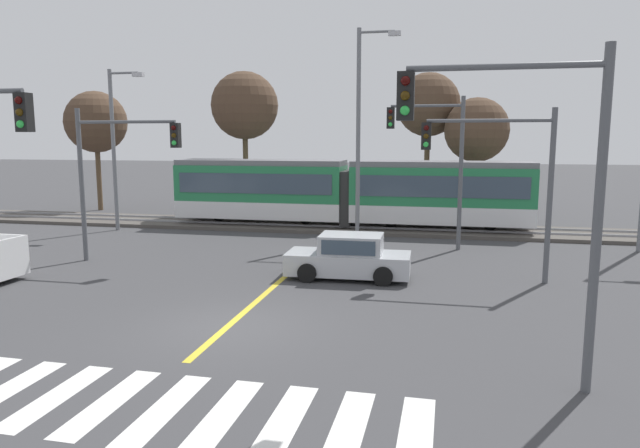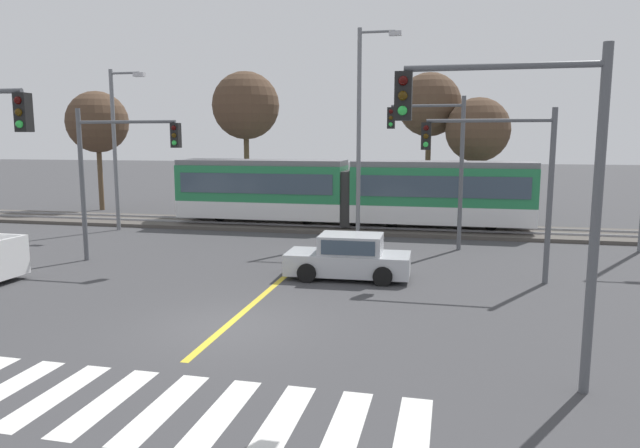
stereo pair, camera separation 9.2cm
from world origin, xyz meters
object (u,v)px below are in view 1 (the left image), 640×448
object	(u,v)px
street_lamp_west	(116,141)
street_lamp_centre	(362,124)
traffic_light_mid_left	(115,161)
bare_tree_far_east	(477,130)
light_rail_tram	(348,190)
bare_tree_far_west	(96,122)
traffic_light_mid_right	(503,166)
bare_tree_west	(245,106)
sedan_crossing	(349,258)
traffic_light_far_right	(437,150)
traffic_light_near_right	(530,166)
bare_tree_east	(428,105)

from	to	relation	value
street_lamp_west	street_lamp_centre	distance (m)	12.68
traffic_light_mid_left	bare_tree_far_east	world-z (taller)	bare_tree_far_east
street_lamp_west	light_rail_tram	bearing A→B (deg)	13.78
light_rail_tram	bare_tree_far_west	distance (m)	18.47
traffic_light_mid_right	bare_tree_west	distance (m)	19.58
street_lamp_centre	street_lamp_west	bearing A→B (deg)	179.45
street_lamp_west	bare_tree_far_east	bearing A→B (deg)	21.62
sedan_crossing	traffic_light_mid_right	distance (m)	5.93
traffic_light_mid_left	bare_tree_far_east	size ratio (longest dim) A/B	0.83
sedan_crossing	bare_tree_west	world-z (taller)	bare_tree_west
traffic_light_mid_right	traffic_light_far_right	xyz separation A→B (m)	(-2.21, 5.31, 0.42)
traffic_light_mid_left	traffic_light_near_right	world-z (taller)	traffic_light_near_right
street_lamp_centre	bare_tree_west	world-z (taller)	street_lamp_centre
light_rail_tram	bare_tree_east	bearing A→B (deg)	56.21
traffic_light_mid_right	traffic_light_far_right	world-z (taller)	traffic_light_far_right
traffic_light_far_right	bare_tree_east	xyz separation A→B (m)	(-0.70, 10.33, 2.44)
traffic_light_mid_left	bare_tree_west	xyz separation A→B (m)	(0.35, 13.69, 2.79)
traffic_light_mid_left	street_lamp_centre	size ratio (longest dim) A/B	0.61
bare_tree_west	bare_tree_far_east	bearing A→B (deg)	2.46
traffic_light_near_right	bare_tree_east	xyz separation A→B (m)	(-2.53, 24.14, 2.46)
street_lamp_centre	light_rail_tram	bearing A→B (deg)	110.32
bare_tree_far_west	traffic_light_mid_right	bearing A→B (deg)	-30.67
traffic_light_mid_left	bare_tree_far_east	xyz separation A→B (m)	(13.95, 14.27, 1.31)
light_rail_tram	traffic_light_near_right	world-z (taller)	traffic_light_near_right
traffic_light_mid_right	bare_tree_east	world-z (taller)	bare_tree_east
traffic_light_mid_left	traffic_light_mid_right	distance (m)	14.08
traffic_light_far_right	street_lamp_centre	world-z (taller)	street_lamp_centre
street_lamp_west	bare_tree_east	size ratio (longest dim) A/B	0.95
traffic_light_mid_left	traffic_light_mid_right	size ratio (longest dim) A/B	1.03
traffic_light_mid_left	bare_tree_east	world-z (taller)	bare_tree_east
light_rail_tram	traffic_light_far_right	size ratio (longest dim) A/B	2.85
bare_tree_far_east	sedan_crossing	bearing A→B (deg)	-108.03
bare_tree_far_west	bare_tree_west	bearing A→B (deg)	-3.91
light_rail_tram	traffic_light_far_right	xyz separation A→B (m)	(4.55, -4.57, 2.21)
sedan_crossing	traffic_light_near_right	world-z (taller)	traffic_light_near_right
traffic_light_far_right	bare_tree_west	world-z (taller)	bare_tree_west
bare_tree_far_west	bare_tree_west	size ratio (longest dim) A/B	0.89
sedan_crossing	traffic_light_far_right	world-z (taller)	traffic_light_far_right
sedan_crossing	traffic_light_far_right	bearing A→B (deg)	65.06
traffic_light_near_right	bare_tree_east	world-z (taller)	bare_tree_east
traffic_light_mid_left	street_lamp_west	world-z (taller)	street_lamp_west
traffic_light_far_right	bare_tree_east	bearing A→B (deg)	93.85
traffic_light_far_right	street_lamp_centre	xyz separation A→B (m)	(-3.45, 1.61, 1.15)
sedan_crossing	bare_tree_far_west	bearing A→B (deg)	142.01
traffic_light_mid_left	traffic_light_mid_right	bearing A→B (deg)	0.06
bare_tree_far_west	traffic_light_mid_left	bearing A→B (deg)	-54.73
light_rail_tram	street_lamp_west	distance (m)	12.19
bare_tree_east	street_lamp_centre	bearing A→B (deg)	-107.56
traffic_light_mid_left	bare_tree_far_west	xyz separation A→B (m)	(-10.19, 14.41, 1.91)
bare_tree_far_east	bare_tree_east	bearing A→B (deg)	153.52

